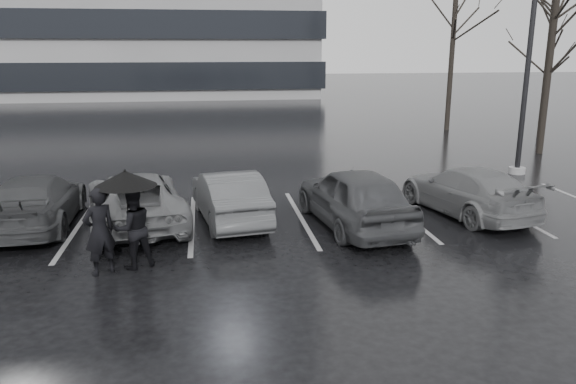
{
  "coord_description": "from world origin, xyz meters",
  "views": [
    {
      "loc": [
        -1.79,
        -11.28,
        4.33
      ],
      "look_at": [
        0.04,
        1.0,
        1.1
      ],
      "focal_mm": 35.0,
      "sensor_mm": 36.0,
      "label": 1
    }
  ],
  "objects_px": {
    "car_main": "(354,197)",
    "tree_east": "(550,55)",
    "pedestrian_left": "(99,232)",
    "tree_north": "(452,48)",
    "lamp_post": "(531,35)",
    "pedestrian_right": "(133,228)",
    "car_west_b": "(136,199)",
    "car_west_c": "(36,201)",
    "car_east": "(467,191)",
    "car_west_a": "(229,196)",
    "tree_ne": "(548,64)"
  },
  "relations": [
    {
      "from": "pedestrian_left",
      "to": "tree_east",
      "type": "relative_size",
      "value": 0.22
    },
    {
      "from": "car_main",
      "to": "pedestrian_right",
      "type": "distance_m",
      "value": 5.41
    },
    {
      "from": "lamp_post",
      "to": "car_west_a",
      "type": "bearing_deg",
      "value": -158.54
    },
    {
      "from": "tree_ne",
      "to": "pedestrian_right",
      "type": "bearing_deg",
      "value": -141.14
    },
    {
      "from": "car_west_a",
      "to": "car_west_c",
      "type": "xyz_separation_m",
      "value": [
        -4.72,
        0.22,
        -0.01
      ]
    },
    {
      "from": "car_west_c",
      "to": "tree_north",
      "type": "bearing_deg",
      "value": -142.06
    },
    {
      "from": "tree_east",
      "to": "tree_north",
      "type": "xyz_separation_m",
      "value": [
        -1.0,
        7.0,
        0.25
      ]
    },
    {
      "from": "tree_east",
      "to": "car_east",
      "type": "bearing_deg",
      "value": -131.98
    },
    {
      "from": "car_west_c",
      "to": "tree_ne",
      "type": "height_order",
      "value": "tree_ne"
    },
    {
      "from": "pedestrian_left",
      "to": "pedestrian_right",
      "type": "bearing_deg",
      "value": 169.16
    },
    {
      "from": "car_main",
      "to": "tree_east",
      "type": "xyz_separation_m",
      "value": [
        10.23,
        8.39,
        3.25
      ]
    },
    {
      "from": "pedestrian_left",
      "to": "tree_north",
      "type": "xyz_separation_m",
      "value": [
        14.88,
        17.58,
        3.38
      ]
    },
    {
      "from": "car_main",
      "to": "tree_ne",
      "type": "xyz_separation_m",
      "value": [
        12.73,
        12.39,
        2.75
      ]
    },
    {
      "from": "pedestrian_left",
      "to": "lamp_post",
      "type": "distance_m",
      "value": 15.2
    },
    {
      "from": "car_west_c",
      "to": "pedestrian_left",
      "type": "height_order",
      "value": "pedestrian_left"
    },
    {
      "from": "car_west_c",
      "to": "lamp_post",
      "type": "xyz_separation_m",
      "value": [
        14.96,
        3.8,
        4.03
      ]
    },
    {
      "from": "car_main",
      "to": "car_west_b",
      "type": "relative_size",
      "value": 0.94
    },
    {
      "from": "lamp_post",
      "to": "tree_ne",
      "type": "bearing_deg",
      "value": 53.52
    },
    {
      "from": "car_east",
      "to": "pedestrian_right",
      "type": "distance_m",
      "value": 8.68
    },
    {
      "from": "tree_north",
      "to": "car_main",
      "type": "bearing_deg",
      "value": -120.94
    },
    {
      "from": "lamp_post",
      "to": "tree_east",
      "type": "relative_size",
      "value": 1.28
    },
    {
      "from": "pedestrian_right",
      "to": "lamp_post",
      "type": "distance_m",
      "value": 14.59
    },
    {
      "from": "car_main",
      "to": "pedestrian_right",
      "type": "bearing_deg",
      "value": 13.23
    },
    {
      "from": "car_west_c",
      "to": "pedestrian_left",
      "type": "bearing_deg",
      "value": 119.88
    },
    {
      "from": "car_main",
      "to": "tree_east",
      "type": "bearing_deg",
      "value": -148.36
    },
    {
      "from": "pedestrian_left",
      "to": "tree_north",
      "type": "distance_m",
      "value": 23.28
    },
    {
      "from": "tree_east",
      "to": "tree_ne",
      "type": "xyz_separation_m",
      "value": [
        2.5,
        4.0,
        -0.5
      ]
    },
    {
      "from": "tree_ne",
      "to": "tree_north",
      "type": "xyz_separation_m",
      "value": [
        -3.5,
        3.0,
        0.75
      ]
    },
    {
      "from": "tree_east",
      "to": "car_west_c",
      "type": "bearing_deg",
      "value": -158.03
    },
    {
      "from": "car_east",
      "to": "pedestrian_left",
      "type": "relative_size",
      "value": 2.51
    },
    {
      "from": "car_west_b",
      "to": "lamp_post",
      "type": "bearing_deg",
      "value": -173.17
    },
    {
      "from": "car_west_c",
      "to": "car_east",
      "type": "distance_m",
      "value": 10.98
    },
    {
      "from": "tree_north",
      "to": "pedestrian_left",
      "type": "bearing_deg",
      "value": -130.24
    },
    {
      "from": "pedestrian_right",
      "to": "pedestrian_left",
      "type": "bearing_deg",
      "value": -1.31
    },
    {
      "from": "car_east",
      "to": "pedestrian_left",
      "type": "height_order",
      "value": "pedestrian_left"
    },
    {
      "from": "tree_east",
      "to": "tree_north",
      "type": "height_order",
      "value": "tree_north"
    },
    {
      "from": "car_main",
      "to": "car_east",
      "type": "distance_m",
      "value": 3.3
    },
    {
      "from": "car_west_a",
      "to": "car_west_c",
      "type": "bearing_deg",
      "value": -11.43
    },
    {
      "from": "car_east",
      "to": "tree_east",
      "type": "height_order",
      "value": "tree_east"
    },
    {
      "from": "pedestrian_right",
      "to": "tree_ne",
      "type": "xyz_separation_m",
      "value": [
        17.78,
        14.33,
        2.68
      ]
    },
    {
      "from": "car_main",
      "to": "pedestrian_left",
      "type": "relative_size",
      "value": 2.55
    },
    {
      "from": "car_east",
      "to": "pedestrian_right",
      "type": "xyz_separation_m",
      "value": [
        -8.29,
        -2.56,
        0.19
      ]
    },
    {
      "from": "car_main",
      "to": "tree_ne",
      "type": "distance_m",
      "value": 17.98
    },
    {
      "from": "tree_north",
      "to": "car_west_c",
      "type": "bearing_deg",
      "value": -139.97
    },
    {
      "from": "lamp_post",
      "to": "pedestrian_left",
      "type": "bearing_deg",
      "value": -151.01
    },
    {
      "from": "tree_north",
      "to": "car_west_a",
      "type": "bearing_deg",
      "value": -130.23
    },
    {
      "from": "lamp_post",
      "to": "tree_north",
      "type": "distance_m",
      "value": 10.65
    },
    {
      "from": "car_west_b",
      "to": "lamp_post",
      "type": "distance_m",
      "value": 13.77
    },
    {
      "from": "car_west_b",
      "to": "lamp_post",
      "type": "height_order",
      "value": "lamp_post"
    },
    {
      "from": "car_west_c",
      "to": "lamp_post",
      "type": "relative_size",
      "value": 0.44
    }
  ]
}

